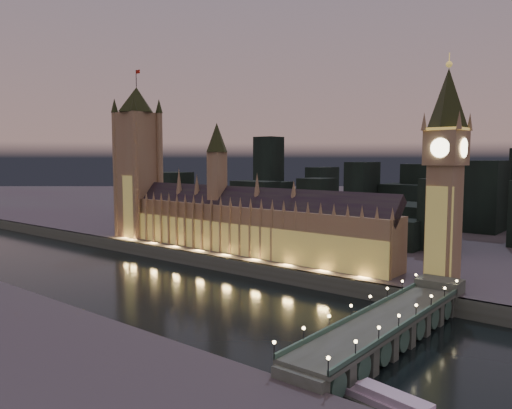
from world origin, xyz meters
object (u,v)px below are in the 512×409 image
Objects in this scene: victoria_tower at (138,155)px; elizabeth_tower at (446,157)px; westminster_bridge at (391,326)px; palace_of_westminster at (240,221)px; river_boat at (393,404)px.

elizabeth_tower is at bearing -0.00° from victoria_tower.
victoria_tower is 240.09m from westminster_bridge.
westminster_bridge is (222.89, -65.37, -60.72)m from victoria_tower.
palace_of_westminster is 5.14× the size of river_boat.
palace_of_westminster reaches higher than river_boat.
elizabeth_tower is (218.00, -0.00, -1.99)m from victoria_tower.
victoria_tower reaches higher than elizabeth_tower.
river_boat is at bearing -36.73° from palace_of_westminster.
victoria_tower is (-97.20, 0.18, 40.34)m from palace_of_westminster.
elizabeth_tower is 88.02m from westminster_bridge.
westminster_bridge is 48.09m from river_boat.
river_boat is at bearing -77.12° from elizabeth_tower.
westminster_bridge is (125.70, -65.20, -20.38)m from palace_of_westminster.
westminster_bridge is at bearing -16.35° from victoria_tower.
elizabeth_tower is at bearing 94.28° from westminster_bridge.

